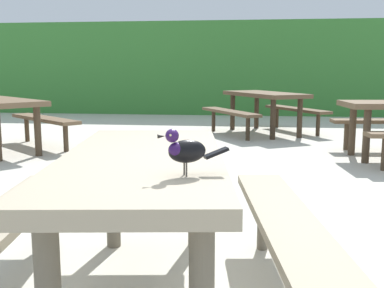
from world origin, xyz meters
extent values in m
cube|color=#387A33|center=(0.00, 10.77, 1.17)|extent=(28.00, 2.11, 2.34)
cube|color=gray|center=(-0.37, 0.18, 0.70)|extent=(0.99, 1.89, 0.07)
cylinder|color=#635B4C|center=(-0.72, 0.84, 0.33)|extent=(0.09, 0.09, 0.67)
cylinder|color=#635B4C|center=(-0.20, 0.91, 0.33)|extent=(0.09, 0.09, 0.67)
cube|color=gray|center=(-1.06, 0.08, 0.41)|extent=(0.51, 1.73, 0.05)
cylinder|color=#635B4C|center=(-1.15, 0.72, 0.20)|extent=(0.07, 0.07, 0.39)
cube|color=gray|center=(0.33, 0.27, 0.41)|extent=(0.51, 1.73, 0.05)
cylinder|color=#635B4C|center=(0.24, 0.90, 0.20)|extent=(0.07, 0.07, 0.39)
ellipsoid|color=black|center=(-0.09, -0.25, 0.84)|extent=(0.17, 0.13, 0.09)
ellipsoid|color=#2D144C|center=(-0.13, -0.27, 0.84)|extent=(0.09, 0.08, 0.06)
sphere|color=#2D144C|center=(-0.15, -0.28, 0.90)|extent=(0.05, 0.05, 0.05)
sphere|color=#EAE08C|center=(-0.15, -0.30, 0.90)|extent=(0.01, 0.01, 0.01)
sphere|color=#EAE08C|center=(-0.16, -0.26, 0.90)|extent=(0.01, 0.01, 0.01)
cone|color=black|center=(-0.18, -0.29, 0.90)|extent=(0.03, 0.03, 0.02)
cube|color=black|center=(0.02, -0.20, 0.82)|extent=(0.10, 0.08, 0.04)
cylinder|color=#47423D|center=(-0.09, -0.27, 0.77)|extent=(0.01, 0.01, 0.05)
cylinder|color=#47423D|center=(-0.10, -0.24, 0.77)|extent=(0.01, 0.01, 0.05)
cube|color=brown|center=(0.40, 6.47, 0.70)|extent=(1.56, 1.94, 0.07)
cylinder|color=#382B1D|center=(0.53, 5.73, 0.33)|extent=(0.09, 0.09, 0.67)
cylinder|color=#382B1D|center=(0.99, 5.99, 0.33)|extent=(0.09, 0.09, 0.67)
cylinder|color=#382B1D|center=(-0.18, 6.94, 0.33)|extent=(0.09, 0.09, 0.67)
cylinder|color=#382B1D|center=(0.28, 7.21, 0.33)|extent=(0.09, 0.09, 0.67)
cube|color=brown|center=(-0.20, 6.11, 0.41)|extent=(1.10, 1.62, 0.05)
cylinder|color=#382B1D|center=(0.12, 5.56, 0.20)|extent=(0.07, 0.07, 0.39)
cylinder|color=#382B1D|center=(-0.52, 6.67, 0.20)|extent=(0.07, 0.07, 0.39)
cube|color=brown|center=(1.01, 6.82, 0.41)|extent=(1.10, 1.62, 0.05)
cylinder|color=#382B1D|center=(1.33, 6.26, 0.20)|extent=(0.07, 0.07, 0.39)
cylinder|color=#382B1D|center=(0.69, 7.37, 0.20)|extent=(0.07, 0.07, 0.39)
cylinder|color=#423324|center=(1.58, 3.89, 0.33)|extent=(0.09, 0.09, 0.67)
cylinder|color=#423324|center=(1.52, 4.42, 0.33)|extent=(0.09, 0.09, 0.67)
cylinder|color=#423324|center=(1.53, 4.85, 0.20)|extent=(0.07, 0.07, 0.39)
cylinder|color=#423324|center=(-2.65, 3.83, 0.33)|extent=(0.09, 0.09, 0.67)
cube|color=brown|center=(-2.91, 4.62, 0.41)|extent=(1.49, 1.31, 0.05)
cylinder|color=#423324|center=(-2.41, 4.21, 0.20)|extent=(0.07, 0.07, 0.39)
cylinder|color=#423324|center=(-3.40, 5.03, 0.20)|extent=(0.07, 0.07, 0.39)
camera|label=1|loc=(0.14, -1.99, 1.15)|focal=43.57mm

